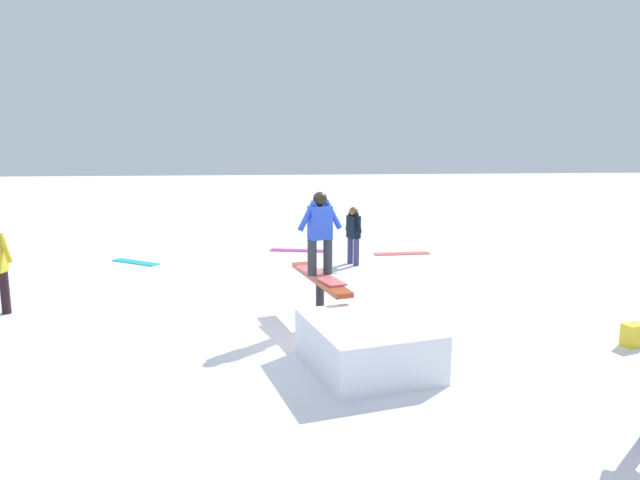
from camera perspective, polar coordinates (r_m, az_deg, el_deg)
The scene contains 9 objects.
ground_plane at distance 10.38m, azimuth -0.00°, elevation -7.74°, with size 60.00×60.00×0.00m, color white.
rail_feature at distance 10.18m, azimuth -0.00°, elevation -4.06°, with size 2.22×0.85×0.82m.
snow_kicker_ramp at distance 8.56m, azimuth 4.39°, elevation -9.55°, with size 1.80×1.50×0.65m, color white.
main_rider_on_rail at distance 10.01m, azimuth -0.00°, elevation 0.49°, with size 1.47×0.76×1.38m.
bystander_black at distance 14.53m, azimuth 3.07°, elevation 0.70°, with size 0.59×0.35×1.36m.
loose_snowboard_magenta at distance 16.20m, azimuth -2.04°, elevation -0.96°, with size 1.43×0.28×0.02m, color #CF3297.
loose_snowboard_cyan at distance 15.47m, azimuth -16.50°, elevation -1.96°, with size 1.28×0.28×0.02m, color #1AC3CE.
loose_snowboard_coral at distance 15.95m, azimuth 7.51°, elevation -1.23°, with size 1.40×0.28×0.02m, color #F4655F.
backpack_on_snow at distance 10.47m, azimuth 26.69°, elevation -7.77°, with size 0.30×0.22×0.34m, color yellow.
Camera 1 is at (-9.82, 0.72, 3.28)m, focal length 35.00 mm.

